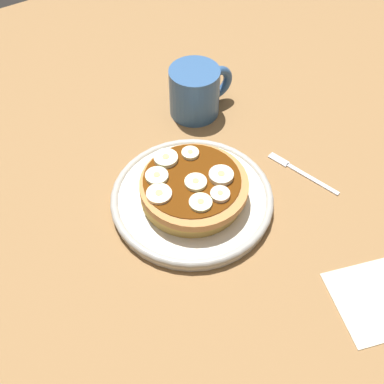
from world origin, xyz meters
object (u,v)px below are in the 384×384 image
Objects in this scene: pancake_stack at (192,189)px; banana_slice_1 at (190,153)px; banana_slice_4 at (157,176)px; fork at (298,170)px; banana_slice_0 at (197,182)px; coffee_mug at (196,90)px; banana_slice_5 at (166,159)px; banana_slice_6 at (221,176)px; banana_slice_2 at (220,195)px; napkin at (377,300)px; banana_slice_3 at (201,203)px; plate at (192,199)px; banana_slice_7 at (158,193)px.

pancake_stack is 6.25× the size of banana_slice_1.
fork is at bearing -16.74° from banana_slice_4.
coffee_mug is at bearing 57.47° from banana_slice_0.
banana_slice_5 is (-1.08, 5.49, 2.17)cm from pancake_stack.
banana_slice_1 is 6.33cm from banana_slice_6.
pancake_stack is at bearing -39.26° from banana_slice_4.
napkin is (10.01, -21.85, -5.69)cm from banana_slice_2.
banana_slice_3 is at bearing -91.13° from banana_slice_5.
banana_slice_4 reaches higher than plate.
banana_slice_3 is 0.90× the size of banana_slice_6.
banana_slice_2 is 0.86× the size of banana_slice_3.
banana_slice_2 reaches higher than napkin.
banana_slice_5 reaches higher than pancake_stack.
banana_slice_0 is at bearing 164.73° from banana_slice_6.
banana_slice_5 reaches higher than banana_slice_3.
fork is at bearing 74.87° from napkin.
banana_slice_6 is (7.76, -4.90, 0.10)cm from banana_slice_4.
banana_slice_4 is 0.93× the size of banana_slice_5.
plate is 6.75× the size of banana_slice_7.
plate is at bearing 109.33° from banana_slice_2.
banana_slice_6 is at bearing -78.25° from banana_slice_1.
napkin is (11.65, -26.51, -1.00)cm from plate.
napkin is at bearing -72.09° from banana_slice_6.
banana_slice_1 is 0.24× the size of napkin.
plate is 4.76cm from banana_slice_0.
banana_slice_4 is at bearing 118.03° from napkin.
fork is (23.25, -3.83, -5.51)cm from banana_slice_7.
coffee_mug is 0.95× the size of fork.
banana_slice_3 and banana_slice_7 have the same top height.
banana_slice_3 is at bearing 120.54° from napkin.
banana_slice_7 is (-5.41, 0.23, 4.61)cm from plate.
pancake_stack is at bearing -124.42° from coffee_mug.
pancake_stack is 18.61cm from fork.
banana_slice_5 is (-1.44, 6.23, 0.06)cm from banana_slice_0.
coffee_mug reaches higher than banana_slice_0.
coffee_mug is at bearing 58.49° from banana_slice_3.
pancake_stack is at bearing -4.93° from banana_slice_7.
banana_slice_1 is 0.73× the size of banana_slice_5.
plate is 6.76cm from banana_slice_1.
napkin is (-0.38, -44.02, -4.36)cm from coffee_mug.
coffee_mug is at bearing 89.51° from napkin.
banana_slice_4 is (-4.29, 3.96, 0.01)cm from banana_slice_0.
banana_slice_7 is at bearing 167.98° from banana_slice_0.
banana_slice_4 is at bearing 163.26° from fork.
banana_slice_6 is at bearing -55.62° from banana_slice_5.
plate is 1.91× the size of fork.
plate is at bearing 103.43° from banana_slice_0.
banana_slice_2 is (1.40, -3.69, 0.04)cm from banana_slice_0.
pancake_stack is 5.08× the size of banana_slice_3.
banana_slice_2 is 24.70cm from napkin.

